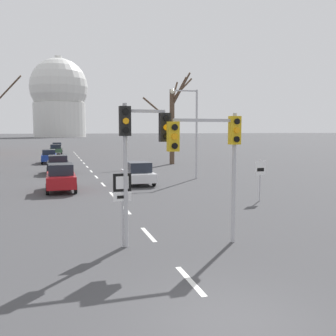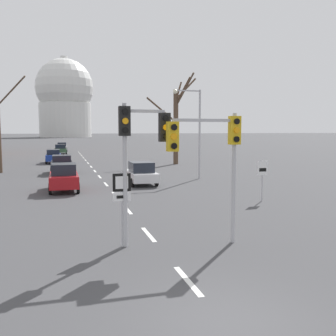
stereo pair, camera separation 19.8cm
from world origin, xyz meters
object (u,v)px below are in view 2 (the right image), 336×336
object	(u,v)px
speed_limit_sign	(262,174)
sedan_mid_centre	(64,177)
street_lamp_right	(194,123)
traffic_signal_centre_tall	(139,139)
traffic_signal_near_right	(213,145)
sedan_near_right	(62,164)
sedan_far_left	(141,173)
sedan_far_right	(53,156)
route_sign_post	(122,196)
sedan_near_left	(62,147)
sedan_distant_centre	(60,149)

from	to	relation	value
speed_limit_sign	sedan_mid_centre	size ratio (longest dim) A/B	0.59
street_lamp_right	traffic_signal_centre_tall	bearing A→B (deg)	-115.98
traffic_signal_near_right	speed_limit_sign	size ratio (longest dim) A/B	1.97
sedan_near_right	sedan_far_left	distance (m)	10.08
sedan_far_left	sedan_far_right	xyz separation A→B (m)	(-6.35, 19.72, 0.02)
route_sign_post	sedan_far_right	size ratio (longest dim) A/B	0.61
sedan_mid_centre	sedan_near_right	bearing A→B (deg)	90.42
sedan_near_right	sedan_mid_centre	xyz separation A→B (m)	(0.07, -10.17, 0.04)
sedan_near_left	sedan_distant_centre	xyz separation A→B (m)	(-0.26, -7.18, -0.06)
sedan_far_right	street_lamp_right	bearing A→B (deg)	-58.66
street_lamp_right	sedan_near_left	world-z (taller)	street_lamp_right
traffic_signal_centre_tall	speed_limit_sign	xyz separation A→B (m)	(8.05, 5.88, -2.07)
route_sign_post	sedan_distant_centre	size ratio (longest dim) A/B	0.64
traffic_signal_centre_tall	speed_limit_sign	bearing A→B (deg)	36.14
traffic_signal_centre_tall	sedan_near_right	xyz separation A→B (m)	(-2.42, 22.65, -2.76)
street_lamp_right	sedan_near_left	size ratio (longest dim) A/B	1.60
sedan_mid_centre	sedan_far_right	world-z (taller)	sedan_mid_centre
sedan_near_left	sedan_near_right	size ratio (longest dim) A/B	1.09
sedan_distant_centre	traffic_signal_centre_tall	bearing A→B (deg)	-87.22
speed_limit_sign	sedan_near_left	bearing A→B (deg)	101.08
sedan_mid_centre	sedan_distant_centre	size ratio (longest dim) A/B	0.97
traffic_signal_near_right	sedan_far_right	world-z (taller)	traffic_signal_near_right
route_sign_post	sedan_far_left	size ratio (longest dim) A/B	0.61
sedan_far_left	sedan_near_right	bearing A→B (deg)	122.79
route_sign_post	sedan_mid_centre	size ratio (longest dim) A/B	0.66
traffic_signal_centre_tall	sedan_near_left	size ratio (longest dim) A/B	1.09
speed_limit_sign	sedan_far_right	xyz separation A→B (m)	(-11.36, 28.01, -0.71)
traffic_signal_centre_tall	sedan_mid_centre	xyz separation A→B (m)	(-2.34, 12.47, -2.72)
sedan_near_left	sedan_distant_centre	world-z (taller)	sedan_near_left
sedan_near_right	street_lamp_right	bearing A→B (deg)	-34.07
traffic_signal_near_right	sedan_distant_centre	world-z (taller)	traffic_signal_near_right
sedan_far_right	sedan_distant_centre	size ratio (longest dim) A/B	1.05
traffic_signal_centre_tall	sedan_near_left	world-z (taller)	traffic_signal_centre_tall
traffic_signal_near_right	sedan_far_left	world-z (taller)	traffic_signal_near_right
traffic_signal_centre_tall	street_lamp_right	bearing A→B (deg)	64.02
speed_limit_sign	sedan_near_right	bearing A→B (deg)	121.99
route_sign_post	street_lamp_right	distance (m)	18.02
route_sign_post	street_lamp_right	world-z (taller)	street_lamp_right
street_lamp_right	sedan_far_right	distance (m)	21.48
route_sign_post	sedan_far_left	world-z (taller)	route_sign_post
route_sign_post	speed_limit_sign	size ratio (longest dim) A/B	1.11
traffic_signal_centre_tall	speed_limit_sign	size ratio (longest dim) A/B	2.10
route_sign_post	sedan_far_right	world-z (taller)	route_sign_post
sedan_far_right	route_sign_post	bearing A→B (deg)	-85.40
traffic_signal_centre_tall	speed_limit_sign	distance (m)	10.18
sedan_distant_centre	traffic_signal_near_right	bearing A→B (deg)	-84.61
street_lamp_right	speed_limit_sign	bearing A→B (deg)	-87.97
sedan_near_right	sedan_mid_centre	size ratio (longest dim) A/B	1.04
street_lamp_right	sedan_far_left	distance (m)	6.13
sedan_far_right	speed_limit_sign	bearing A→B (deg)	-67.92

